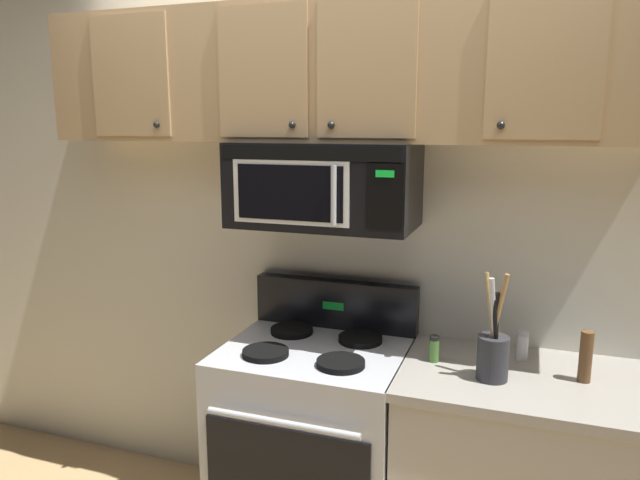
{
  "coord_description": "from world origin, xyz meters",
  "views": [
    {
      "loc": [
        0.81,
        -1.79,
        1.83
      ],
      "look_at": [
        0.0,
        0.49,
        1.35
      ],
      "focal_mm": 33.35,
      "sensor_mm": 36.0,
      "label": 1
    }
  ],
  "objects_px": {
    "stove_range": "(315,442)",
    "pepper_mill": "(586,357)",
    "salt_shaker": "(522,346)",
    "over_range_microwave": "(324,185)",
    "spice_jar": "(434,349)",
    "utensil_crock_charcoal": "(493,351)"
  },
  "relations": [
    {
      "from": "salt_shaker",
      "to": "spice_jar",
      "type": "relative_size",
      "value": 1.12
    },
    {
      "from": "utensil_crock_charcoal",
      "to": "spice_jar",
      "type": "bearing_deg",
      "value": 157.09
    },
    {
      "from": "utensil_crock_charcoal",
      "to": "stove_range",
      "type": "bearing_deg",
      "value": 174.24
    },
    {
      "from": "stove_range",
      "to": "pepper_mill",
      "type": "height_order",
      "value": "stove_range"
    },
    {
      "from": "utensil_crock_charcoal",
      "to": "salt_shaker",
      "type": "distance_m",
      "value": 0.26
    },
    {
      "from": "salt_shaker",
      "to": "spice_jar",
      "type": "xyz_separation_m",
      "value": [
        -0.33,
        -0.13,
        -0.01
      ]
    },
    {
      "from": "stove_range",
      "to": "salt_shaker",
      "type": "xyz_separation_m",
      "value": [
        0.82,
        0.16,
        0.49
      ]
    },
    {
      "from": "salt_shaker",
      "to": "pepper_mill",
      "type": "distance_m",
      "value": 0.26
    },
    {
      "from": "spice_jar",
      "to": "utensil_crock_charcoal",
      "type": "bearing_deg",
      "value": -22.91
    },
    {
      "from": "stove_range",
      "to": "spice_jar",
      "type": "distance_m",
      "value": 0.69
    },
    {
      "from": "utensil_crock_charcoal",
      "to": "salt_shaker",
      "type": "height_order",
      "value": "utensil_crock_charcoal"
    },
    {
      "from": "over_range_microwave",
      "to": "spice_jar",
      "type": "bearing_deg",
      "value": -10.67
    },
    {
      "from": "utensil_crock_charcoal",
      "to": "pepper_mill",
      "type": "bearing_deg",
      "value": 16.31
    },
    {
      "from": "stove_range",
      "to": "over_range_microwave",
      "type": "bearing_deg",
      "value": 90.14
    },
    {
      "from": "salt_shaker",
      "to": "pepper_mill",
      "type": "bearing_deg",
      "value": -32.05
    },
    {
      "from": "utensil_crock_charcoal",
      "to": "spice_jar",
      "type": "relative_size",
      "value": 3.87
    },
    {
      "from": "stove_range",
      "to": "utensil_crock_charcoal",
      "type": "distance_m",
      "value": 0.9
    },
    {
      "from": "pepper_mill",
      "to": "utensil_crock_charcoal",
      "type": "bearing_deg",
      "value": -163.69
    },
    {
      "from": "salt_shaker",
      "to": "pepper_mill",
      "type": "xyz_separation_m",
      "value": [
        0.22,
        -0.14,
        0.04
      ]
    },
    {
      "from": "stove_range",
      "to": "salt_shaker",
      "type": "height_order",
      "value": "stove_range"
    },
    {
      "from": "utensil_crock_charcoal",
      "to": "spice_jar",
      "type": "xyz_separation_m",
      "value": [
        -0.23,
        0.1,
        -0.06
      ]
    },
    {
      "from": "stove_range",
      "to": "utensil_crock_charcoal",
      "type": "xyz_separation_m",
      "value": [
        0.72,
        -0.07,
        0.54
      ]
    }
  ]
}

